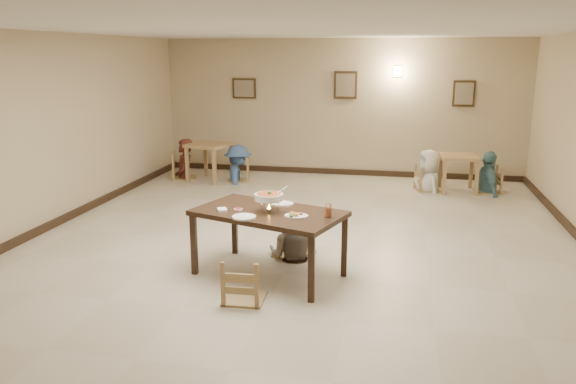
% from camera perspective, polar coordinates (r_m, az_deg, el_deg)
% --- Properties ---
extents(floor, '(10.00, 10.00, 0.00)m').
position_cam_1_polar(floor, '(8.07, 1.20, -5.44)').
color(floor, '#BFB4A0').
rests_on(floor, ground).
extents(ceiling, '(10.00, 10.00, 0.00)m').
position_cam_1_polar(ceiling, '(7.62, 1.32, 16.35)').
color(ceiling, silver).
rests_on(ceiling, wall_back).
extents(wall_back, '(10.00, 0.00, 10.00)m').
position_cam_1_polar(wall_back, '(12.62, 5.37, 8.51)').
color(wall_back, tan).
rests_on(wall_back, floor).
extents(wall_front, '(10.00, 0.00, 10.00)m').
position_cam_1_polar(wall_front, '(3.07, -15.91, -9.11)').
color(wall_front, tan).
rests_on(wall_front, floor).
extents(wall_left, '(0.00, 10.00, 10.00)m').
position_cam_1_polar(wall_left, '(9.29, -23.93, 5.46)').
color(wall_left, tan).
rests_on(wall_left, floor).
extents(baseboard_back, '(8.00, 0.06, 0.12)m').
position_cam_1_polar(baseboard_back, '(12.81, 5.21, 2.07)').
color(baseboard_back, black).
rests_on(baseboard_back, floor).
extents(baseboard_left, '(0.06, 10.00, 0.12)m').
position_cam_1_polar(baseboard_left, '(9.56, -22.94, -3.10)').
color(baseboard_left, black).
rests_on(baseboard_left, floor).
extents(picture_a, '(0.55, 0.04, 0.45)m').
position_cam_1_polar(picture_a, '(12.97, -4.48, 10.45)').
color(picture_a, '#312313').
rests_on(picture_a, wall_back).
extents(picture_b, '(0.50, 0.04, 0.60)m').
position_cam_1_polar(picture_b, '(12.53, 5.86, 10.75)').
color(picture_b, '#312313').
rests_on(picture_b, wall_back).
extents(picture_c, '(0.45, 0.04, 0.55)m').
position_cam_1_polar(picture_c, '(12.54, 17.44, 9.51)').
color(picture_c, '#312313').
rests_on(picture_c, wall_back).
extents(wall_sconce, '(0.16, 0.05, 0.22)m').
position_cam_1_polar(wall_sconce, '(12.46, 11.05, 11.94)').
color(wall_sconce, '#FFD88C').
rests_on(wall_sconce, wall_back).
extents(main_table, '(1.98, 1.49, 0.82)m').
position_cam_1_polar(main_table, '(6.81, -1.99, -2.60)').
color(main_table, '#311F13').
rests_on(main_table, floor).
extents(chair_far, '(0.42, 0.42, 0.89)m').
position_cam_1_polar(chair_far, '(7.55, 0.37, -3.26)').
color(chair_far, '#A38957').
rests_on(chair_far, floor).
extents(chair_near, '(0.45, 0.45, 0.95)m').
position_cam_1_polar(chair_near, '(6.22, -4.54, -6.85)').
color(chair_near, '#A38957').
rests_on(chair_near, floor).
extents(main_diner, '(0.84, 0.71, 1.53)m').
position_cam_1_polar(main_diner, '(7.41, 0.62, -1.03)').
color(main_diner, gray).
rests_on(main_diner, floor).
extents(curry_warmer, '(0.39, 0.34, 0.31)m').
position_cam_1_polar(curry_warmer, '(6.70, -1.95, -0.52)').
color(curry_warmer, silver).
rests_on(curry_warmer, main_table).
extents(rice_plate_far, '(0.31, 0.31, 0.07)m').
position_cam_1_polar(rice_plate_far, '(7.06, -0.69, -1.17)').
color(rice_plate_far, white).
rests_on(rice_plate_far, main_table).
extents(rice_plate_near, '(0.28, 0.28, 0.06)m').
position_cam_1_polar(rice_plate_near, '(6.51, -4.49, -2.52)').
color(rice_plate_near, white).
rests_on(rice_plate_near, main_table).
extents(fried_plate, '(0.28, 0.28, 0.06)m').
position_cam_1_polar(fried_plate, '(6.52, 0.84, -2.39)').
color(fried_plate, white).
rests_on(fried_plate, main_table).
extents(chili_dish, '(0.10, 0.10, 0.02)m').
position_cam_1_polar(chili_dish, '(6.85, -5.09, -1.74)').
color(chili_dish, white).
rests_on(chili_dish, main_table).
extents(napkin_cutlery, '(0.18, 0.23, 0.03)m').
position_cam_1_polar(napkin_cutlery, '(6.84, -6.68, -1.79)').
color(napkin_cutlery, white).
rests_on(napkin_cutlery, main_table).
extents(drink_glass, '(0.08, 0.08, 0.16)m').
position_cam_1_polar(drink_glass, '(6.53, 4.10, -1.94)').
color(drink_glass, white).
rests_on(drink_glass, main_table).
extents(bg_table_left, '(0.99, 0.99, 0.81)m').
position_cam_1_polar(bg_table_left, '(12.13, -7.99, 4.26)').
color(bg_table_left, '#9E7B4D').
rests_on(bg_table_left, floor).
extents(bg_table_right, '(0.77, 0.77, 0.73)m').
position_cam_1_polar(bg_table_right, '(11.57, 16.98, 2.93)').
color(bg_table_right, '#9E7B4D').
rests_on(bg_table_right, floor).
extents(bg_chair_ll, '(0.51, 0.51, 1.10)m').
position_cam_1_polar(bg_chair_ll, '(12.44, -10.54, 3.82)').
color(bg_chair_ll, '#A38957').
rests_on(bg_chair_ll, floor).
extents(bg_chair_lr, '(0.45, 0.45, 0.97)m').
position_cam_1_polar(bg_chair_lr, '(12.02, -5.10, 3.34)').
color(bg_chair_lr, '#A38957').
rests_on(bg_chair_lr, floor).
extents(bg_chair_rl, '(0.44, 0.44, 0.95)m').
position_cam_1_polar(bg_chair_rl, '(11.53, 14.09, 2.47)').
color(bg_chair_rl, '#A38957').
rests_on(bg_chair_rl, floor).
extents(bg_chair_rr, '(0.46, 0.46, 0.98)m').
position_cam_1_polar(bg_chair_rr, '(11.69, 19.74, 2.30)').
color(bg_chair_rr, '#A38957').
rests_on(bg_chair_rr, floor).
extents(bg_diner_a, '(0.61, 0.74, 1.75)m').
position_cam_1_polar(bg_diner_a, '(12.39, -10.61, 5.32)').
color(bg_diner_a, '#53221D').
rests_on(bg_diner_a, floor).
extents(bg_diner_b, '(0.88, 1.15, 1.57)m').
position_cam_1_polar(bg_diner_b, '(11.96, -5.13, 4.78)').
color(bg_diner_b, '#4469A2').
rests_on(bg_diner_b, floor).
extents(bg_diner_c, '(0.81, 0.95, 1.65)m').
position_cam_1_polar(bg_diner_c, '(11.47, 14.19, 4.20)').
color(bg_diner_c, silver).
rests_on(bg_diner_c, floor).
extents(bg_diner_d, '(0.60, 1.03, 1.65)m').
position_cam_1_polar(bg_diner_d, '(11.63, 19.88, 3.93)').
color(bg_diner_d, '#578994').
rests_on(bg_diner_d, floor).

